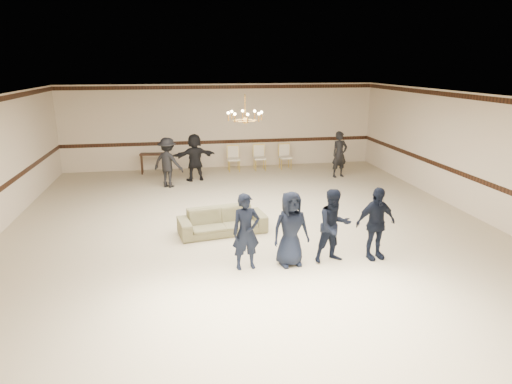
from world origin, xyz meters
TOP-DOWN VIEW (x-y plane):
  - room at (0.00, 0.00)m, footprint 12.01×14.01m
  - chair_rail at (0.00, 6.99)m, footprint 12.00×0.02m
  - crown_molding at (0.00, 6.99)m, footprint 12.00×0.02m
  - chandelier at (0.00, 1.00)m, footprint 0.94×0.94m
  - boy_a at (-0.46, -2.05)m, footprint 0.60×0.43m
  - boy_b at (0.44, -2.05)m, footprint 0.81×0.59m
  - boy_c at (1.34, -2.05)m, footprint 0.82×0.68m
  - boy_d at (2.24, -2.05)m, footprint 0.94×0.50m
  - settee at (-0.73, -0.08)m, footprint 2.17×1.12m
  - adult_left at (-2.05, 4.37)m, footprint 1.22×1.06m
  - adult_mid at (-1.15, 5.07)m, footprint 1.59×0.81m
  - adult_right at (3.95, 4.67)m, footprint 0.67×0.52m
  - banquet_chair_left at (0.35, 6.21)m, footprint 0.47×0.47m
  - banquet_chair_mid at (1.35, 6.21)m, footprint 0.47×0.47m
  - banquet_chair_right at (2.35, 6.21)m, footprint 0.47×0.47m
  - console_table at (-2.65, 6.41)m, footprint 0.92×0.47m

SIDE VIEW (x-z plane):
  - settee at x=-0.73m, z-range 0.00..0.60m
  - console_table at x=-2.65m, z-range 0.00..0.75m
  - banquet_chair_left at x=0.35m, z-range 0.00..0.94m
  - banquet_chair_mid at x=1.35m, z-range 0.00..0.94m
  - banquet_chair_right at x=2.35m, z-range 0.00..0.94m
  - boy_a at x=-0.46m, z-range 0.00..1.54m
  - boy_b at x=0.44m, z-range 0.00..1.54m
  - boy_c at x=1.34m, z-range 0.00..1.54m
  - boy_d at x=2.24m, z-range 0.00..1.54m
  - adult_left at x=-2.05m, z-range 0.00..1.64m
  - adult_mid at x=-1.15m, z-range 0.00..1.64m
  - adult_right at x=3.95m, z-range 0.00..1.64m
  - chair_rail at x=0.00m, z-range 0.93..1.07m
  - room at x=0.00m, z-range -0.01..3.20m
  - chandelier at x=0.00m, z-range 2.43..3.32m
  - crown_molding at x=0.00m, z-range 3.01..3.15m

